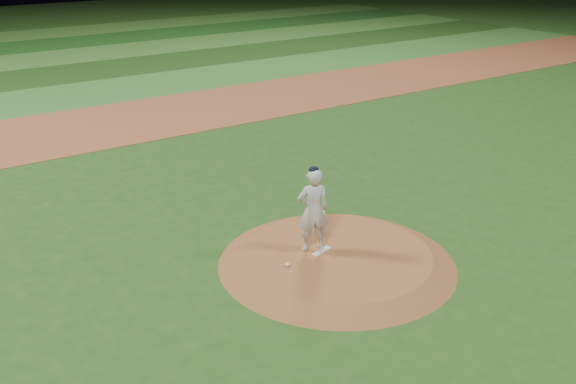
{
  "coord_description": "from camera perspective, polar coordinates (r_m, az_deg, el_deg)",
  "views": [
    {
      "loc": [
        -8.37,
        -10.21,
        7.22
      ],
      "look_at": [
        0.0,
        2.0,
        1.1
      ],
      "focal_mm": 40.0,
      "sensor_mm": 36.0,
      "label": 1
    }
  ],
  "objects": [
    {
      "name": "pitching_rubber",
      "position": [
        14.96,
        3.01,
        -5.28
      ],
      "size": [
        0.59,
        0.3,
        0.03
      ],
      "primitive_type": "cube",
      "rotation": [
        0.0,
        0.0,
        0.29
      ],
      "color": "silver",
      "rests_on": "pitchers_mound"
    },
    {
      "name": "outfield_stripe_1",
      "position": [
        36.43,
        -20.75,
        9.61
      ],
      "size": [
        70.0,
        5.0,
        0.02
      ],
      "primitive_type": "cube",
      "color": "#1E4616",
      "rests_on": "ground"
    },
    {
      "name": "outfield_stripe_2",
      "position": [
        41.22,
        -22.58,
        10.71
      ],
      "size": [
        70.0,
        5.0,
        0.02
      ],
      "primitive_type": "cube",
      "color": "#3A752A",
      "rests_on": "ground"
    },
    {
      "name": "infield_dirt_band",
      "position": [
        26.61,
        -14.86,
        5.98
      ],
      "size": [
        70.0,
        6.0,
        0.02
      ],
      "primitive_type": "cube",
      "color": "#98522F",
      "rests_on": "ground"
    },
    {
      "name": "pitchers_mound",
      "position": [
        14.99,
        4.35,
        -5.86
      ],
      "size": [
        5.5,
        5.5,
        0.25
      ],
      "primitive_type": "cone",
      "color": "#97572F",
      "rests_on": "ground"
    },
    {
      "name": "outfield_stripe_3",
      "position": [
        46.06,
        -24.04,
        11.57
      ],
      "size": [
        70.0,
        5.0,
        0.02
      ],
      "primitive_type": "cube",
      "color": "#1B4C18",
      "rests_on": "ground"
    },
    {
      "name": "outfield_stripe_0",
      "position": [
        31.7,
        -18.38,
        8.17
      ],
      "size": [
        70.0,
        5.0,
        0.02
      ],
      "primitive_type": "cube",
      "color": "#36782B",
      "rests_on": "ground"
    },
    {
      "name": "ground",
      "position": [
        15.05,
        4.34,
        -6.28
      ],
      "size": [
        120.0,
        120.0,
        0.0
      ],
      "primitive_type": "plane",
      "color": "#25501A",
      "rests_on": "ground"
    },
    {
      "name": "rosin_bag",
      "position": [
        14.33,
        -0.05,
        -6.47
      ],
      "size": [
        0.13,
        0.13,
        0.07
      ],
      "primitive_type": "ellipsoid",
      "color": "silver",
      "rests_on": "pitchers_mound"
    },
    {
      "name": "pitcher_on_mound",
      "position": [
        14.61,
        2.24,
        -1.59
      ],
      "size": [
        0.86,
        0.71,
        2.07
      ],
      "color": "silver",
      "rests_on": "pitchers_mound"
    }
  ]
}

